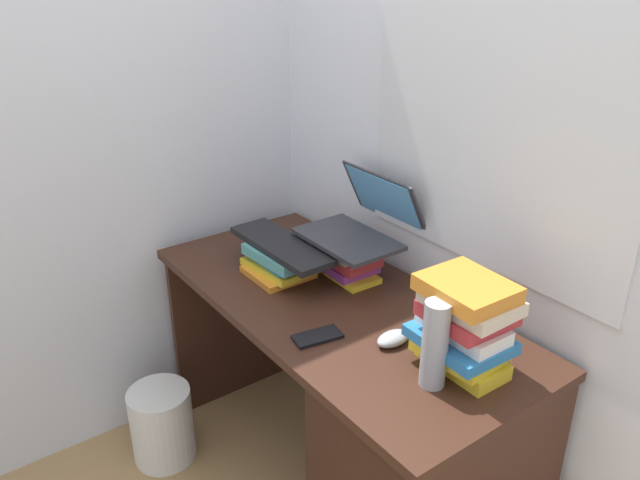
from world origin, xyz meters
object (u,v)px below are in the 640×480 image
object	(u,v)px
wastebasket	(162,424)
mug	(256,243)
book_stack_side	(465,324)
cell_phone	(317,337)
book_stack_tall	(347,258)
water_bottle	(435,344)
keyboard	(282,245)
laptop	(363,222)
computer_mouse	(393,338)
book_stack_keyboard_riser	(282,260)
desk	(399,450)

from	to	relation	value
wastebasket	mug	bearing A→B (deg)	84.32
book_stack_side	cell_phone	distance (m)	0.41
book_stack_tall	water_bottle	bearing A→B (deg)	-18.19
water_bottle	book_stack_tall	bearing A→B (deg)	161.81
keyboard	cell_phone	bearing A→B (deg)	-19.84
book_stack_side	water_bottle	size ratio (longest dim) A/B	1.09
laptop	computer_mouse	world-z (taller)	laptop
keyboard	wastebasket	distance (m)	0.83
computer_mouse	wastebasket	xyz separation A→B (m)	(-0.74, -0.42, -0.61)
laptop	keyboard	world-z (taller)	laptop
laptop	cell_phone	size ratio (longest dim) A/B	2.47
water_bottle	cell_phone	world-z (taller)	water_bottle
keyboard	cell_phone	distance (m)	0.41
book_stack_tall	book_stack_side	xyz separation A→B (m)	(0.57, -0.08, 0.07)
book_stack_tall	book_stack_keyboard_riser	xyz separation A→B (m)	(-0.13, -0.17, -0.01)
book_stack_side	computer_mouse	xyz separation A→B (m)	(-0.18, -0.07, -0.11)
mug	wastebasket	distance (m)	0.75
book_stack_side	cell_phone	bearing A→B (deg)	-145.94
computer_mouse	book_stack_tall	bearing A→B (deg)	159.04
laptop	water_bottle	xyz separation A→B (m)	(0.57, -0.25, -0.06)
book_stack_tall	mug	world-z (taller)	book_stack_tall
book_stack_side	water_bottle	bearing A→B (deg)	-86.87
book_stack_tall	desk	bearing A→B (deg)	-19.30
keyboard	book_stack_side	bearing A→B (deg)	6.57
book_stack_keyboard_riser	cell_phone	distance (m)	0.40
mug	book_stack_keyboard_riser	bearing A→B (deg)	-2.62
computer_mouse	water_bottle	size ratio (longest dim) A/B	0.45
book_stack_keyboard_riser	mug	distance (m)	0.18
book_stack_tall	computer_mouse	size ratio (longest dim) A/B	2.27
water_bottle	keyboard	bearing A→B (deg)	178.60
book_stack_keyboard_riser	mug	size ratio (longest dim) A/B	2.19
book_stack_tall	wastebasket	xyz separation A→B (m)	(-0.35, -0.57, -0.65)
keyboard	book_stack_keyboard_riser	bearing A→B (deg)	154.84
keyboard	cell_phone	size ratio (longest dim) A/B	3.09
keyboard	water_bottle	world-z (taller)	water_bottle
desk	book_stack_keyboard_riser	distance (m)	0.70
book_stack_keyboard_riser	keyboard	world-z (taller)	keyboard
keyboard	desk	bearing A→B (deg)	0.57
water_bottle	desk	bearing A→B (deg)	165.75
mug	wastebasket	world-z (taller)	mug
mug	wastebasket	xyz separation A→B (m)	(-0.04, -0.41, -0.63)
laptop	wastebasket	distance (m)	1.05
water_bottle	computer_mouse	bearing A→B (deg)	167.90
keyboard	computer_mouse	distance (m)	0.53
laptop	water_bottle	size ratio (longest dim) A/B	1.44
computer_mouse	water_bottle	distance (m)	0.21
water_bottle	cell_phone	distance (m)	0.37
water_bottle	laptop	bearing A→B (deg)	156.50
laptop	wastebasket	size ratio (longest dim) A/B	1.16
desk	book_stack_side	distance (m)	0.49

